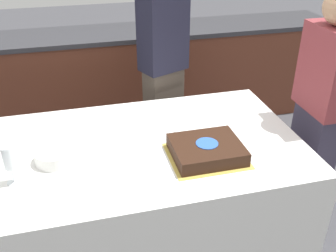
% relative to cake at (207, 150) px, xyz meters
% --- Properties ---
extents(ground_plane, '(14.00, 14.00, 0.00)m').
position_rel_cake_xyz_m(ground_plane, '(-0.33, 0.20, -0.77)').
color(ground_plane, '#424247').
extents(back_counter, '(4.40, 0.58, 0.92)m').
position_rel_cake_xyz_m(back_counter, '(-0.33, 1.83, -0.31)').
color(back_counter, '#5B2D1E').
rests_on(back_counter, ground_plane).
extents(dining_table, '(1.84, 1.10, 0.73)m').
position_rel_cake_xyz_m(dining_table, '(-0.33, 0.20, -0.40)').
color(dining_table, white).
rests_on(dining_table, ground_plane).
extents(cake, '(0.41, 0.36, 0.08)m').
position_rel_cake_xyz_m(cake, '(0.00, 0.00, 0.00)').
color(cake, gold).
rests_on(cake, dining_table).
extents(plate_stack, '(0.21, 0.21, 0.07)m').
position_rel_cake_xyz_m(plate_stack, '(-0.79, 0.16, -0.01)').
color(plate_stack, white).
rests_on(plate_stack, dining_table).
extents(wine_glass, '(0.07, 0.07, 0.21)m').
position_rel_cake_xyz_m(wine_glass, '(-0.99, 0.02, 0.10)').
color(wine_glass, white).
rests_on(wine_glass, dining_table).
extents(side_plate_near_cake, '(0.22, 0.22, 0.00)m').
position_rel_cake_xyz_m(side_plate_near_cake, '(0.00, 0.33, -0.04)').
color(side_plate_near_cake, white).
rests_on(side_plate_near_cake, dining_table).
extents(person_cutting_cake, '(0.37, 0.31, 1.66)m').
position_rel_cake_xyz_m(person_cutting_cake, '(0.00, 0.97, 0.12)').
color(person_cutting_cake, '#4C4238').
rests_on(person_cutting_cake, ground_plane).
extents(person_seated_right, '(0.21, 0.37, 1.54)m').
position_rel_cake_xyz_m(person_seated_right, '(0.82, 0.20, 0.04)').
color(person_seated_right, '#383347').
rests_on(person_seated_right, ground_plane).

